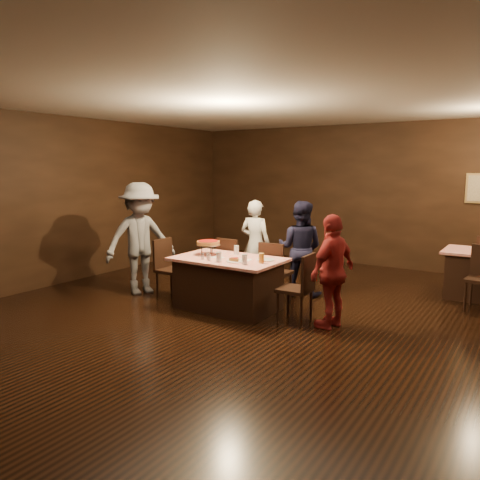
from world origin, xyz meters
name	(u,v)px	position (x,y,z in m)	size (l,w,h in m)	color
room	(234,163)	(0.00, 0.01, 2.14)	(10.00, 10.04, 3.02)	black
main_table	(228,283)	(-0.58, 0.72, 0.39)	(1.60, 1.00, 0.77)	red
chair_far_left	(234,266)	(-0.98, 1.47, 0.47)	(0.42, 0.42, 0.95)	black
chair_far_right	(276,271)	(-0.18, 1.47, 0.47)	(0.42, 0.42, 0.95)	black
chair_end_left	(172,269)	(-1.68, 0.72, 0.47)	(0.42, 0.42, 0.95)	black
chair_end_right	(295,288)	(0.52, 0.72, 0.47)	(0.42, 0.42, 0.95)	black
diner_white_jacket	(255,244)	(-0.91, 2.04, 0.77)	(0.56, 0.37, 1.54)	silver
diner_navy_hoodie	(300,248)	(-0.04, 2.01, 0.78)	(0.76, 0.59, 1.56)	black
diner_grey_knit	(140,239)	(-2.30, 0.65, 0.92)	(1.19, 0.69, 1.85)	slate
diner_red_shirt	(333,271)	(1.02, 0.80, 0.75)	(0.88, 0.37, 1.50)	maroon
pizza_stand	(208,243)	(-0.98, 0.77, 0.95)	(0.38, 0.38, 0.22)	black
plate_with_slice	(235,260)	(-0.33, 0.54, 0.80)	(0.25, 0.25, 0.06)	white
plate_empty	(266,260)	(-0.03, 0.87, 0.78)	(0.25, 0.25, 0.01)	white
glass_front_left	(219,257)	(-0.53, 0.42, 0.84)	(0.08, 0.08, 0.14)	silver
glass_front_right	(245,259)	(-0.13, 0.47, 0.84)	(0.08, 0.08, 0.14)	silver
glass_amber	(261,258)	(0.02, 0.67, 0.84)	(0.08, 0.08, 0.14)	#BF7F26
glass_back	(236,250)	(-0.63, 1.02, 0.84)	(0.08, 0.08, 0.14)	silver
condiments	(207,256)	(-0.76, 0.44, 0.82)	(0.17, 0.10, 0.09)	silver
napkin_center	(245,260)	(-0.28, 0.72, 0.77)	(0.16, 0.16, 0.01)	white
napkin_left	(218,257)	(-0.73, 0.67, 0.77)	(0.16, 0.16, 0.01)	white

